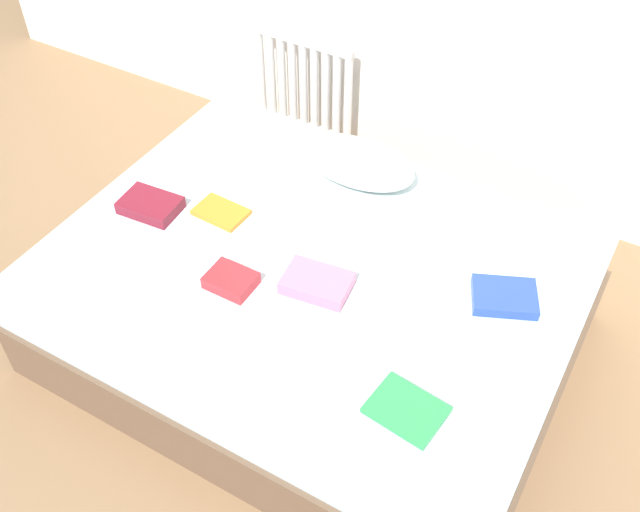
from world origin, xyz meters
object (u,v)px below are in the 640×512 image
object	(u,v)px
pillow	(358,162)
textbook_maroon	(150,205)
radiator	(303,85)
textbook_pink	(317,283)
textbook_red	(231,280)
textbook_orange	(221,212)
textbook_white	(435,339)
bed	(314,304)
textbook_green	(406,410)
textbook_blue	(504,297)

from	to	relation	value
pillow	textbook_maroon	size ratio (longest dim) A/B	2.18
radiator	textbook_pink	distance (m)	1.57
pillow	textbook_red	distance (m)	0.80
textbook_orange	textbook_white	xyz separation A→B (m)	(1.01, -0.17, 0.00)
textbook_pink	textbook_white	bearing A→B (deg)	-9.17
textbook_orange	textbook_maroon	size ratio (longest dim) A/B	0.89
radiator	textbook_maroon	xyz separation A→B (m)	(0.04, -1.28, 0.14)
bed	textbook_green	world-z (taller)	textbook_green
bed	textbook_maroon	xyz separation A→B (m)	(-0.72, -0.08, 0.28)
bed	textbook_maroon	bearing A→B (deg)	-173.64
radiator	textbook_pink	world-z (taller)	radiator
pillow	textbook_blue	size ratio (longest dim) A/B	2.23
radiator	textbook_white	size ratio (longest dim) A/B	2.49
pillow	textbook_blue	bearing A→B (deg)	-24.96
radiator	textbook_orange	distance (m)	1.21
radiator	textbook_orange	bearing A→B (deg)	-75.20
textbook_pink	textbook_white	xyz separation A→B (m)	(0.47, -0.01, -0.01)
radiator	textbook_blue	world-z (taller)	radiator
bed	radiator	distance (m)	1.43
bed	pillow	world-z (taller)	pillow
textbook_pink	textbook_maroon	size ratio (longest dim) A/B	1.04
textbook_blue	textbook_orange	distance (m)	1.16
bed	textbook_white	world-z (taller)	textbook_white
textbook_green	textbook_maroon	world-z (taller)	textbook_maroon
pillow	textbook_pink	world-z (taller)	pillow
textbook_orange	textbook_red	xyz separation A→B (m)	(0.26, -0.30, 0.01)
pillow	textbook_green	world-z (taller)	pillow
textbook_green	textbook_maroon	size ratio (longest dim) A/B	0.99
radiator	textbook_white	bearing A→B (deg)	-45.16
bed	radiator	xyz separation A→B (m)	(-0.76, 1.20, 0.13)
radiator	textbook_maroon	bearing A→B (deg)	-88.01
textbook_orange	textbook_pink	distance (m)	0.56
textbook_green	textbook_pink	bearing A→B (deg)	154.84
textbook_blue	textbook_orange	xyz separation A→B (m)	(-1.15, -0.12, -0.01)
bed	textbook_green	xyz separation A→B (m)	(0.59, -0.43, 0.26)
bed	textbook_pink	xyz separation A→B (m)	(0.08, -0.11, 0.28)
bed	textbook_blue	xyz separation A→B (m)	(0.70, 0.17, 0.27)
textbook_blue	textbook_maroon	bearing A→B (deg)	166.11
bed	radiator	world-z (taller)	radiator
textbook_green	textbook_white	xyz separation A→B (m)	(-0.04, 0.31, 0.00)
bed	pillow	bearing A→B (deg)	99.92
bed	pillow	xyz separation A→B (m)	(-0.09, 0.53, 0.33)
pillow	textbook_white	distance (m)	0.93
textbook_green	textbook_red	size ratio (longest dim) A/B	1.34
textbook_white	textbook_maroon	size ratio (longest dim) A/B	1.00
pillow	textbook_maroon	xyz separation A→B (m)	(-0.63, -0.61, -0.05)
bed	textbook_orange	distance (m)	0.53
bed	textbook_pink	bearing A→B (deg)	-54.41
radiator	textbook_orange	world-z (taller)	radiator
textbook_blue	textbook_pink	distance (m)	0.68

